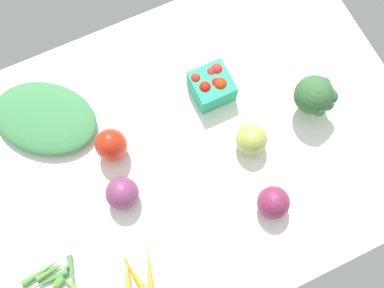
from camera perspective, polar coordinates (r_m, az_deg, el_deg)
The scene contains 10 objects.
tablecloth at distance 112.97cm, azimuth 0.00°, elevation -0.48°, with size 104.00×76.00×2.00cm, color white.
leafy_greens_clump at distance 117.42cm, azimuth -17.07°, elevation 2.98°, with size 25.16×17.64×4.05cm, color #3A7C48.
okra_pile at distance 109.74cm, azimuth -15.85°, elevation -15.33°, with size 12.92×10.81×1.78cm.
red_onion_center at distance 106.47cm, azimuth -8.27°, elevation -5.81°, with size 7.34×7.34×7.34cm, color #77345E.
broccoli_head at distance 112.52cm, azimuth 14.40°, elevation 5.54°, with size 9.37×9.61×11.63cm.
bell_pepper_red at distance 108.83cm, azimuth -9.56°, elevation -0.12°, with size 7.17×7.17×9.18cm, color red.
berry_basket at distance 113.98cm, azimuth 2.37°, elevation 6.99°, with size 9.01×9.01×7.14cm.
heirloom_tomato_green at distance 109.57cm, azimuth 7.04°, elevation 0.51°, with size 7.24×7.24×7.24cm, color #98A84A.
carrot_bunch at distance 105.98cm, azimuth -6.34°, elevation -16.49°, with size 12.38×17.59×2.84cm.
red_onion_near_basket at distance 106.50cm, azimuth 9.62°, elevation -6.85°, with size 7.21×7.21×7.21cm, color #782549.
Camera 1 is at (-14.66, -31.10, 108.61)cm, focal length 45.00 mm.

